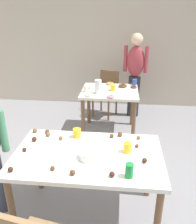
{
  "coord_description": "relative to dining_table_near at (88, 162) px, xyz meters",
  "views": [
    {
      "loc": [
        0.26,
        -1.9,
        2.0
      ],
      "look_at": [
        0.01,
        0.59,
        0.9
      ],
      "focal_mm": 38.87,
      "sensor_mm": 36.0,
      "label": 1
    }
  ],
  "objects": [
    {
      "name": "cake_ball_10",
      "position": [
        -0.62,
        0.35,
        0.11
      ],
      "size": [
        0.05,
        0.05,
        0.05
      ],
      "primitive_type": "sphere",
      "color": "brown",
      "rests_on": "dining_table_near"
    },
    {
      "name": "cake_ball_5",
      "position": [
        0.48,
        0.32,
        0.11
      ],
      "size": [
        0.04,
        0.04,
        0.04
      ],
      "primitive_type": "sphere",
      "color": "brown",
      "rests_on": "dining_table_near"
    },
    {
      "name": "soda_can",
      "position": [
        0.37,
        -0.29,
        0.15
      ],
      "size": [
        0.07,
        0.07,
        0.12
      ],
      "primitive_type": "cylinder",
      "color": "#198438",
      "rests_on": "dining_table_near"
    },
    {
      "name": "cake_ball_7",
      "position": [
        -0.46,
        0.28,
        0.11
      ],
      "size": [
        0.05,
        0.05,
        0.05
      ],
      "primitive_type": "sphere",
      "color": "brown",
      "rests_on": "dining_table_near"
    },
    {
      "name": "cup_near_0",
      "position": [
        -0.15,
        0.3,
        0.14
      ],
      "size": [
        0.08,
        0.08,
        0.1
      ],
      "primitive_type": "cylinder",
      "color": "yellow",
      "rests_on": "dining_table_near"
    },
    {
      "name": "ground_plane",
      "position": [
        0.03,
        0.03,
        -0.66
      ],
      "size": [
        6.4,
        6.4,
        0.0
      ],
      "primitive_type": "plane",
      "color": "gray"
    },
    {
      "name": "donut_far_0",
      "position": [
        0.09,
        2.16,
        0.11
      ],
      "size": [
        0.13,
        0.13,
        0.04
      ],
      "primitive_type": "torus",
      "color": "gold",
      "rests_on": "dining_table_far"
    },
    {
      "name": "cake_ball_4",
      "position": [
        0.21,
        0.32,
        0.11
      ],
      "size": [
        0.04,
        0.04,
        0.04
      ],
      "primitive_type": "sphere",
      "color": "brown",
      "rests_on": "dining_table_near"
    },
    {
      "name": "cup_far_0",
      "position": [
        0.15,
        1.84,
        0.14
      ],
      "size": [
        0.08,
        0.08,
        0.09
      ],
      "primitive_type": "cylinder",
      "color": "yellow",
      "rests_on": "dining_table_far"
    },
    {
      "name": "cake_ball_9",
      "position": [
        -0.59,
        -0.32,
        0.11
      ],
      "size": [
        0.04,
        0.04,
        0.04
      ],
      "primitive_type": "sphere",
      "color": "#3D2319",
      "rests_on": "dining_table_near"
    },
    {
      "name": "cake_ball_0",
      "position": [
        0.29,
        0.35,
        0.11
      ],
      "size": [
        0.05,
        0.05,
        0.05
      ],
      "primitive_type": "sphere",
      "color": "brown",
      "rests_on": "dining_table_near"
    },
    {
      "name": "cup_far_1",
      "position": [
        -0.27,
        1.73,
        0.14
      ],
      "size": [
        0.07,
        0.07,
        0.11
      ],
      "primitive_type": "cylinder",
      "color": "white",
      "rests_on": "dining_table_far"
    },
    {
      "name": "cake_ball_13",
      "position": [
        -0.48,
        0.34,
        0.11
      ],
      "size": [
        0.05,
        0.05,
        0.05
      ],
      "primitive_type": "sphere",
      "color": "brown",
      "rests_on": "dining_table_near"
    },
    {
      "name": "donut_far_2",
      "position": [
        -0.28,
        1.89,
        0.1
      ],
      "size": [
        0.1,
        0.1,
        0.03
      ],
      "primitive_type": "torus",
      "color": "gold",
      "rests_on": "dining_table_far"
    },
    {
      "name": "cake_ball_6",
      "position": [
        -0.08,
        -0.31,
        0.11
      ],
      "size": [
        0.05,
        0.05,
        0.05
      ],
      "primitive_type": "sphere",
      "color": "brown",
      "rests_on": "dining_table_near"
    },
    {
      "name": "cake_ball_3",
      "position": [
        0.45,
        0.15,
        0.11
      ],
      "size": [
        0.04,
        0.04,
        0.04
      ],
      "primitive_type": "sphere",
      "color": "brown",
      "rests_on": "dining_table_near"
    },
    {
      "name": "dining_table_near",
      "position": [
        0.0,
        0.0,
        0.0
      ],
      "size": [
        1.37,
        0.84,
        0.75
      ],
      "color": "white",
      "rests_on": "ground_plane"
    },
    {
      "name": "cake_ball_11",
      "position": [
        -0.25,
        -0.27,
        0.11
      ],
      "size": [
        0.04,
        0.04,
        0.04
      ],
      "primitive_type": "sphere",
      "color": "brown",
      "rests_on": "dining_table_near"
    },
    {
      "name": "cup_near_1",
      "position": [
        0.36,
        0.07,
        0.14
      ],
      "size": [
        0.07,
        0.07,
        0.1
      ],
      "primitive_type": "cylinder",
      "color": "yellow",
      "rests_on": "dining_table_near"
    },
    {
      "name": "cake_ball_8",
      "position": [
        0.51,
        -0.09,
        0.11
      ],
      "size": [
        0.04,
        0.04,
        0.04
      ],
      "primitive_type": "sphere",
      "color": "#3D2319",
      "rests_on": "dining_table_near"
    },
    {
      "name": "cup_far_2",
      "position": [
        0.51,
        2.18,
        0.14
      ],
      "size": [
        0.08,
        0.08,
        0.1
      ],
      "primitive_type": "cylinder",
      "color": "#3351B2",
      "rests_on": "dining_table_far"
    },
    {
      "name": "cake_ball_14",
      "position": [
        0.24,
        -0.3,
        0.11
      ],
      "size": [
        0.05,
        0.05,
        0.05
      ],
      "primitive_type": "sphere",
      "color": "#3D2319",
      "rests_on": "dining_table_near"
    },
    {
      "name": "cake_ball_2",
      "position": [
        -0.59,
        -0.02,
        0.11
      ],
      "size": [
        0.04,
        0.04,
        0.04
      ],
      "primitive_type": "sphere",
      "color": "#3D2319",
      "rests_on": "dining_table_near"
    },
    {
      "name": "mixing_bowl",
      "position": [
        0.03,
        -0.07,
        0.12
      ],
      "size": [
        0.19,
        0.19,
        0.07
      ],
      "primitive_type": "cylinder",
      "color": "white",
      "rests_on": "dining_table_near"
    },
    {
      "name": "chair_far_table",
      "position": [
        0.01,
        2.58,
        -0.17
      ],
      "size": [
        0.53,
        0.53,
        0.87
      ],
      "color": "brown",
      "rests_on": "ground_plane"
    },
    {
      "name": "cake_ball_12",
      "position": [
        -0.56,
        0.17,
        0.11
      ],
      "size": [
        0.05,
        0.05,
        0.05
      ],
      "primitive_type": "sphere",
      "color": "#3D2319",
      "rests_on": "dining_table_near"
    },
    {
      "name": "donut_far_5",
      "position": [
        0.49,
        2.01,
        0.1
      ],
      "size": [
        0.1,
        0.1,
        0.03
      ],
      "primitive_type": "torus",
      "color": "brown",
      "rests_on": "dining_table_far"
    },
    {
      "name": "wall_back",
      "position": [
        0.03,
        3.23,
        0.64
      ],
      "size": [
        6.4,
        0.1,
        2.6
      ],
      "primitive_type": "cube",
      "color": "#BCB2A3",
      "rests_on": "ground_plane"
    },
    {
      "name": "pitcher_far",
      "position": [
        -0.07,
        1.68,
        0.2
      ],
      "size": [
        0.11,
        0.11,
        0.22
      ],
      "primitive_type": "cylinder",
      "color": "white",
      "rests_on": "dining_table_far"
    },
    {
      "name": "donut_far_1",
      "position": [
        -0.19,
        1.54,
        0.11
      ],
      "size": [
        0.13,
        0.13,
        0.04
      ],
      "primitive_type": "torus",
      "color": "white",
      "rests_on": "dining_table_far"
    },
    {
      "name": "dining_table_far",
      "position": [
        0.1,
        1.85,
        -0.03
      ],
      "size": [
        0.91,
        0.77,
        0.75
      ],
      "color": "silver",
      "rests_on": "ground_plane"
    },
    {
      "name": "cake_ball_1",
      "position": [
        -0.31,
        0.22,
        0.11
      ],
      "size": [
        0.04,
        0.04,
        0.04
      ],
      "primitive_type": "sphere",
      "color": "brown",
      "rests_on": "dining_table_near"
    },
    {
      "name": "person_adult_far",
      "position": [
        0.52,
        2.58,
        0.28
      ],
      "size": [
        0.45,
        0.26,
        1.57
      ],
      "color": "#28282D",
      "rests_on": "ground_plane"
    },
    {
      "name": "donut_far_4",
      "position": [
        0.13,
        1.52,
        0.11
      ],
      "size": [
        0.12,
        0.12,
        0.04
      ],
      "primitive_type": "torus",
      "color": "pink",
      "rests_on": "dining_table_far"
    },
    {
      "name": "fork_near",
      "position": [
        -0.52,
        -0.23,
        0.09
      ],
      "size": [
        0.17,
        0.02,
        0.01
      ],
      "primitive_type": "cube",
      "color": "silver",
      "rests_on": "dining_table_near"
    },
    {
      "name": "donut_far_3",
      "position": [
        0.31,
        2.04,
        0.11
      ],
      "size": [
        0.14,
        0.14,
        0.04
      ],
      "primitive_type": "torus",
      "color": "brown",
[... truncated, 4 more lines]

